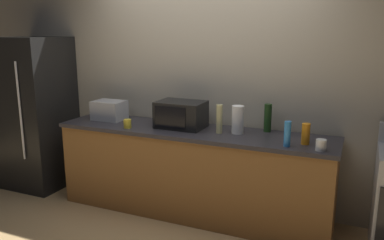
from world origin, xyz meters
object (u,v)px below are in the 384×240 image
at_px(toaster_oven, 109,110).
at_px(mug_yellow, 127,124).
at_px(bottle_dish_soap, 306,134).
at_px(bottle_spray_cleaner, 287,134).
at_px(bottle_vinegar, 219,119).
at_px(mug_white, 321,145).
at_px(bottle_wine, 268,118).
at_px(paper_towel_roll, 238,120).
at_px(microwave, 181,114).
at_px(refrigerator, 36,113).

distance_m(toaster_oven, mug_yellow, 0.48).
bearing_deg(bottle_dish_soap, toaster_oven, 176.41).
xyz_separation_m(bottle_spray_cleaner, bottle_vinegar, (-0.68, 0.18, 0.03)).
bearing_deg(mug_yellow, bottle_dish_soap, 3.93).
relative_size(toaster_oven, mug_white, 3.55).
height_order(bottle_wine, mug_white, bottle_wine).
xyz_separation_m(bottle_vinegar, mug_yellow, (-0.93, -0.18, -0.09)).
height_order(toaster_oven, bottle_dish_soap, toaster_oven).
height_order(bottle_vinegar, mug_yellow, bottle_vinegar).
bearing_deg(bottle_spray_cleaner, paper_towel_roll, 154.19).
bearing_deg(toaster_oven, mug_yellow, -32.68).
bearing_deg(bottle_vinegar, paper_towel_roll, 21.74).
xyz_separation_m(bottle_vinegar, bottle_wine, (0.41, 0.25, -0.00)).
bearing_deg(bottle_spray_cleaner, mug_white, -3.16).
bearing_deg(mug_yellow, bottle_spray_cleaner, -0.21).
xyz_separation_m(bottle_wine, mug_yellow, (-1.34, -0.42, -0.09)).
bearing_deg(microwave, mug_white, -10.66).
relative_size(toaster_oven, mug_yellow, 3.79).
bearing_deg(refrigerator, microwave, 1.44).
bearing_deg(refrigerator, mug_white, -3.73).
distance_m(refrigerator, bottle_spray_cleaner, 3.04).
bearing_deg(bottle_wine, refrigerator, -175.24).
bearing_deg(bottle_vinegar, microwave, 171.76).
xyz_separation_m(refrigerator, mug_yellow, (1.42, -0.19, 0.04)).
distance_m(bottle_spray_cleaner, bottle_wine, 0.51).
bearing_deg(mug_yellow, refrigerator, 172.19).
relative_size(bottle_dish_soap, mug_yellow, 2.08).
height_order(paper_towel_roll, bottle_vinegar, bottle_vinegar).
distance_m(microwave, paper_towel_roll, 0.60).
relative_size(microwave, mug_yellow, 5.35).
distance_m(bottle_dish_soap, mug_white, 0.21).
xyz_separation_m(refrigerator, toaster_oven, (1.02, 0.06, 0.10)).
bearing_deg(microwave, toaster_oven, 179.21).
height_order(bottle_spray_cleaner, bottle_wine, bottle_wine).
distance_m(paper_towel_roll, bottle_spray_cleaner, 0.58).
distance_m(bottle_vinegar, mug_white, 0.99).
xyz_separation_m(refrigerator, bottle_dish_soap, (3.16, -0.07, 0.09)).
bearing_deg(refrigerator, mug_yellow, -7.81).
distance_m(refrigerator, bottle_dish_soap, 3.16).
height_order(refrigerator, microwave, refrigerator).
height_order(paper_towel_roll, bottle_spray_cleaner, paper_towel_roll).
xyz_separation_m(microwave, bottle_spray_cleaner, (1.12, -0.25, -0.02)).
bearing_deg(paper_towel_roll, toaster_oven, 179.62).
bearing_deg(refrigerator, bottle_spray_cleaner, -3.78).
distance_m(bottle_vinegar, bottle_dish_soap, 0.82).
bearing_deg(bottle_vinegar, toaster_oven, 176.73).
height_order(paper_towel_roll, mug_yellow, paper_towel_roll).
xyz_separation_m(bottle_wine, mug_white, (0.55, -0.45, -0.09)).
bearing_deg(bottle_vinegar, bottle_spray_cleaner, -15.14).
xyz_separation_m(toaster_oven, bottle_wine, (1.74, 0.17, 0.03)).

